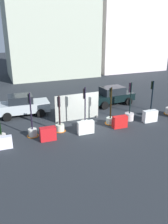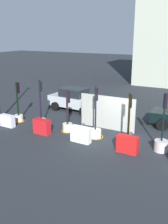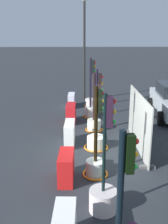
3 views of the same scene
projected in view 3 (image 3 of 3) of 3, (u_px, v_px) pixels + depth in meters
The scene contains 13 objects.
ground_plane at pixel (98, 159), 9.56m from camera, with size 120.00×120.00×0.00m, color #23272C.
traffic_light_0 at pixel (91, 97), 15.89m from camera, with size 0.76×0.76×2.72m.
traffic_light_1 at pixel (91, 107), 13.99m from camera, with size 0.77×0.77×3.03m.
traffic_light_2 at pixel (94, 120), 12.15m from camera, with size 0.79×0.79×2.61m.
traffic_light_3 at pixel (96, 137), 10.35m from camera, with size 0.94×0.94×3.03m.
traffic_light_4 at pixel (96, 160), 8.41m from camera, with size 0.80×0.80×2.85m.
traffic_light_5 at pixel (103, 192), 6.74m from camera, with size 0.70×0.70×3.05m.
construction_barrier_0 at pixel (71, 100), 15.85m from camera, with size 1.02×0.39×0.77m.
construction_barrier_1 at pixel (71, 113), 13.22m from camera, with size 1.04×0.48×0.90m.
construction_barrier_2 at pixel (70, 133), 10.70m from camera, with size 1.16×0.41×0.90m.
construction_barrier_3 at pixel (66, 167), 8.12m from camera, with size 1.09×0.48×0.88m.
street_lamp_post at pixel (84, 38), 16.26m from camera, with size 0.36×0.36×6.24m.
site_fence_panel at pixel (139, 123), 10.20m from camera, with size 3.61×0.50×2.11m.
Camera 3 is at (8.63, -0.69, 4.42)m, focal length 43.57 mm.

